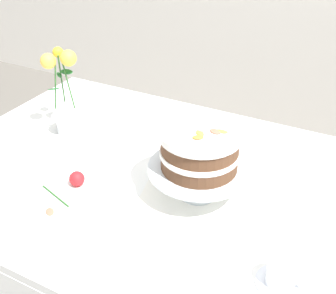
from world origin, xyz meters
TOP-DOWN VIEW (x-y plane):
  - dining_table at (0.00, -0.03)m, footprint 1.40×1.00m
  - linen_napkin at (0.18, -0.03)m, footprint 0.38×0.38m
  - cake_stand at (0.18, -0.03)m, footprint 0.29×0.29m
  - layer_cake at (0.18, -0.03)m, footprint 0.23×0.23m
  - flower_vase at (-0.39, 0.08)m, footprint 0.12×0.11m
  - teacup at (0.49, -0.25)m, footprint 0.11×0.11m
  - fallen_rose at (-0.16, -0.16)m, footprint 0.13×0.12m
  - loose_petal_0 at (-0.15, -0.30)m, footprint 0.04×0.04m

SIDE VIEW (x-z plane):
  - dining_table at x=0.00m, z-range 0.28..1.02m
  - linen_napkin at x=0.18m, z-range 0.74..0.74m
  - loose_petal_0 at x=-0.15m, z-range 0.74..0.74m
  - fallen_rose at x=-0.16m, z-range 0.74..0.79m
  - teacup at x=0.49m, z-range 0.74..0.80m
  - cake_stand at x=0.18m, z-range 0.77..0.87m
  - flower_vase at x=-0.39m, z-range 0.71..1.02m
  - layer_cake at x=0.18m, z-range 0.84..0.96m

